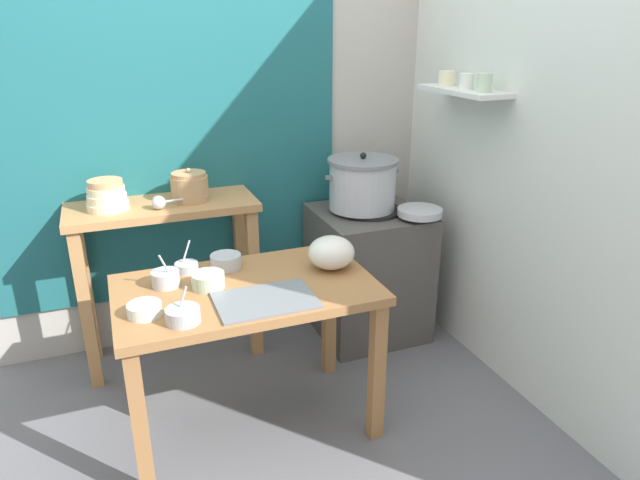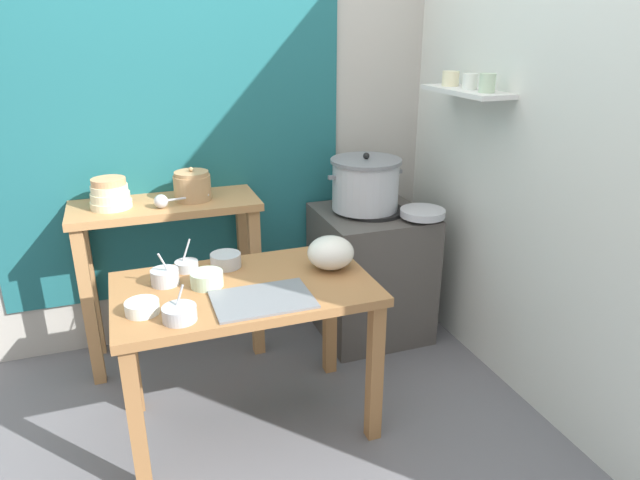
% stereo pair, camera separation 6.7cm
% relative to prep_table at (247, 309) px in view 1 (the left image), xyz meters
% --- Properties ---
extents(ground_plane, '(9.00, 9.00, 0.00)m').
position_rel_prep_table_xyz_m(ground_plane, '(-0.02, -0.09, -0.61)').
color(ground_plane, slate).
extents(wall_back, '(4.40, 0.12, 2.60)m').
position_rel_prep_table_xyz_m(wall_back, '(0.07, 1.01, 0.69)').
color(wall_back, '#B2ADA3').
rests_on(wall_back, ground).
extents(wall_right, '(0.30, 3.20, 2.60)m').
position_rel_prep_table_xyz_m(wall_right, '(1.38, 0.11, 0.69)').
color(wall_right, silver).
rests_on(wall_right, ground).
extents(prep_table, '(1.10, 0.66, 0.72)m').
position_rel_prep_table_xyz_m(prep_table, '(0.00, 0.00, 0.00)').
color(prep_table, '#9E6B3D').
rests_on(prep_table, ground).
extents(back_shelf_table, '(0.96, 0.40, 0.90)m').
position_rel_prep_table_xyz_m(back_shelf_table, '(-0.25, 0.74, 0.07)').
color(back_shelf_table, '#B27F4C').
rests_on(back_shelf_table, ground).
extents(stove_block, '(0.60, 0.61, 0.78)m').
position_rel_prep_table_xyz_m(stove_block, '(0.88, 0.61, -0.23)').
color(stove_block, '#4C4742').
rests_on(stove_block, ground).
extents(steamer_pot, '(0.44, 0.40, 0.32)m').
position_rel_prep_table_xyz_m(steamer_pot, '(0.84, 0.63, 0.32)').
color(steamer_pot, '#B7BABF').
rests_on(steamer_pot, stove_block).
extents(clay_pot, '(0.19, 0.19, 0.17)m').
position_rel_prep_table_xyz_m(clay_pot, '(-0.10, 0.74, 0.36)').
color(clay_pot, tan).
rests_on(clay_pot, back_shelf_table).
extents(bowl_stack_enamel, '(0.20, 0.20, 0.15)m').
position_rel_prep_table_xyz_m(bowl_stack_enamel, '(-0.51, 0.74, 0.36)').
color(bowl_stack_enamel, beige).
rests_on(bowl_stack_enamel, back_shelf_table).
extents(ladle, '(0.28, 0.07, 0.07)m').
position_rel_prep_table_xyz_m(ladle, '(-0.26, 0.65, 0.33)').
color(ladle, '#B7BABF').
rests_on(ladle, back_shelf_table).
extents(serving_tray, '(0.40, 0.28, 0.01)m').
position_rel_prep_table_xyz_m(serving_tray, '(0.04, -0.17, 0.12)').
color(serving_tray, slate).
rests_on(serving_tray, prep_table).
extents(plastic_bag, '(0.21, 0.21, 0.15)m').
position_rel_prep_table_xyz_m(plastic_bag, '(0.41, 0.05, 0.19)').
color(plastic_bag, silver).
rests_on(plastic_bag, prep_table).
extents(wide_pan, '(0.25, 0.25, 0.04)m').
position_rel_prep_table_xyz_m(wide_pan, '(1.09, 0.40, 0.19)').
color(wide_pan, '#B7BABF').
rests_on(wide_pan, stove_block).
extents(prep_bowl_0, '(0.13, 0.13, 0.05)m').
position_rel_prep_table_xyz_m(prep_bowl_0, '(-0.43, -0.12, 0.14)').
color(prep_bowl_0, silver).
rests_on(prep_bowl_0, prep_table).
extents(prep_bowl_1, '(0.12, 0.12, 0.16)m').
position_rel_prep_table_xyz_m(prep_bowl_1, '(-0.32, 0.12, 0.15)').
color(prep_bowl_1, '#B7BABF').
rests_on(prep_bowl_1, prep_table).
extents(prep_bowl_2, '(0.14, 0.14, 0.06)m').
position_rel_prep_table_xyz_m(prep_bowl_2, '(-0.15, 0.04, 0.15)').
color(prep_bowl_2, '#B7D1AD').
rests_on(prep_bowl_2, prep_table).
extents(prep_bowl_3, '(0.11, 0.11, 0.14)m').
position_rel_prep_table_xyz_m(prep_bowl_3, '(-0.21, 0.24, 0.14)').
color(prep_bowl_3, '#B7BABF').
rests_on(prep_bowl_3, prep_table).
extents(prep_bowl_4, '(0.13, 0.13, 0.14)m').
position_rel_prep_table_xyz_m(prep_bowl_4, '(-0.30, -0.22, 0.14)').
color(prep_bowl_4, '#B7BABF').
rests_on(prep_bowl_4, prep_table).
extents(prep_bowl_5, '(0.14, 0.14, 0.06)m').
position_rel_prep_table_xyz_m(prep_bowl_5, '(-0.04, 0.22, 0.15)').
color(prep_bowl_5, '#B7BABF').
rests_on(prep_bowl_5, prep_table).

